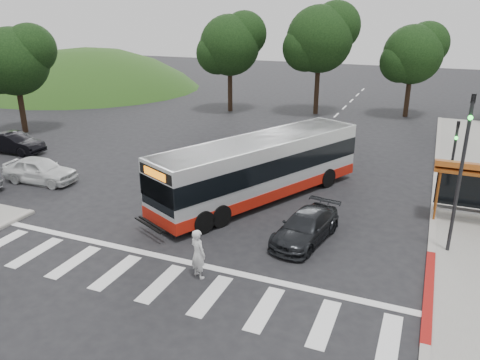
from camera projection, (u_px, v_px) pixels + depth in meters
The scene contains 17 objects.
ground at pixel (219, 228), 21.32m from camera, with size 140.00×140.00×0.00m, color black.
sidewalk_east at pixel (476, 200), 24.27m from camera, with size 4.00×40.00×0.12m, color gray.
curb_east at pixel (435, 194), 24.98m from camera, with size 0.30×40.00×0.15m, color #9E9991.
curb_east_red at pixel (429, 292), 16.32m from camera, with size 0.32×6.00×0.15m, color maroon.
hillside_nw at pixel (90, 88), 58.87m from camera, with size 44.00×44.00×10.00m, color #244215.
crosswalk_ladder at pixel (161, 283), 16.99m from camera, with size 18.00×2.60×0.01m, color silver.
traffic_signal_ne_tall at pixel (462, 162), 17.82m from camera, with size 0.18×0.37×6.50m.
traffic_signal_ne_short at pixel (454, 150), 24.37m from camera, with size 0.18×0.37×4.00m.
tree_north_a at pixel (321, 38), 42.23m from camera, with size 6.60×6.15×10.17m.
tree_north_b at pixel (414, 53), 41.51m from camera, with size 5.72×5.33×8.43m.
tree_north_c at pixel (231, 44), 43.59m from camera, with size 6.16×5.74×9.30m.
tree_west_a at pixel (15, 60), 36.00m from camera, with size 5.72×5.33×8.43m.
transit_bus at pixel (260, 169), 24.09m from camera, with size 2.69×12.41×3.21m, color silver, non-canonical shape.
pedestrian at pixel (198, 254), 17.09m from camera, with size 0.71×0.46×1.93m, color silver.
dark_sedan at pixel (306, 227), 19.96m from camera, with size 1.76×4.32×1.25m, color black.
west_car_white at pixel (40, 170), 26.69m from camera, with size 1.74×4.33×1.48m, color silver.
west_car_black at pixel (14, 143), 32.20m from camera, with size 1.50×4.30×1.42m, color black.
Camera 1 is at (8.28, -17.43, 9.38)m, focal length 35.00 mm.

